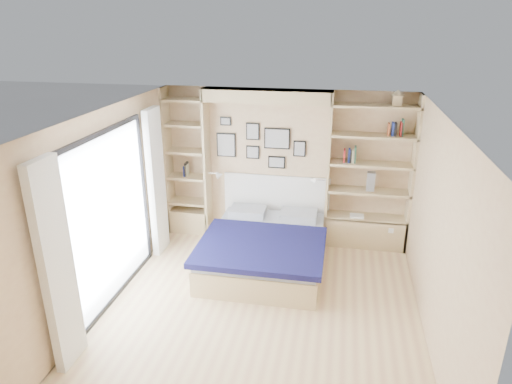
# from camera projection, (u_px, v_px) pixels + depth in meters

# --- Properties ---
(ground) EXTENTS (4.50, 4.50, 0.00)m
(ground) POSITION_uv_depth(u_px,v_px,m) (261.00, 309.00, 5.90)
(ground) COLOR #DDC087
(ground) RESTS_ON ground
(room_shell) EXTENTS (4.50, 4.50, 4.50)m
(room_shell) POSITION_uv_depth(u_px,v_px,m) (254.00, 189.00, 6.98)
(room_shell) COLOR tan
(room_shell) RESTS_ON ground
(bed) EXTENTS (1.79, 2.20, 1.07)m
(bed) POSITION_uv_depth(u_px,v_px,m) (265.00, 248.00, 6.87)
(bed) COLOR tan
(bed) RESTS_ON ground
(photo_gallery) EXTENTS (1.48, 0.02, 0.82)m
(photo_gallery) POSITION_uv_depth(u_px,v_px,m) (259.00, 143.00, 7.44)
(photo_gallery) COLOR black
(photo_gallery) RESTS_ON ground
(reading_lamps) EXTENTS (1.92, 0.12, 0.15)m
(reading_lamps) POSITION_uv_depth(u_px,v_px,m) (265.00, 177.00, 7.39)
(reading_lamps) COLOR silver
(reading_lamps) RESTS_ON ground
(shelf_decor) EXTENTS (3.46, 0.23, 2.03)m
(shelf_decor) POSITION_uv_depth(u_px,v_px,m) (353.00, 146.00, 7.01)
(shelf_decor) COLOR #A51E1E
(shelf_decor) RESTS_ON ground
(deck) EXTENTS (3.20, 4.00, 0.05)m
(deck) POSITION_uv_depth(u_px,v_px,m) (14.00, 281.00, 6.53)
(deck) COLOR #655B4A
(deck) RESTS_ON ground
(deck_chair) EXTENTS (0.84, 1.03, 0.90)m
(deck_chair) POSITION_uv_depth(u_px,v_px,m) (9.00, 243.00, 6.68)
(deck_chair) COLOR tan
(deck_chair) RESTS_ON ground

